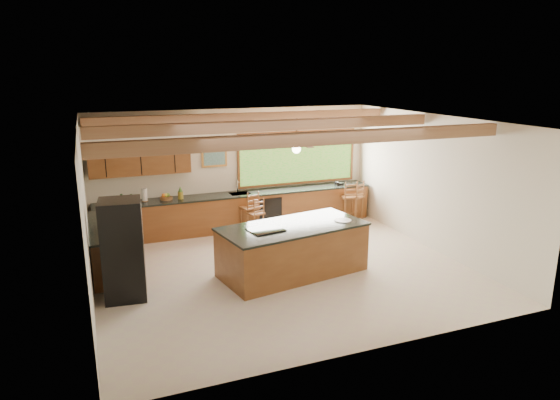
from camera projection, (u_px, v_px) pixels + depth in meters
name	position (u px, v px, depth m)	size (l,w,h in m)	color
ground	(282.00, 269.00, 10.11)	(7.20, 7.20, 0.00)	beige
room_shell	(263.00, 157.00, 10.08)	(7.27, 6.54, 3.02)	beige
counter_run	(212.00, 218.00, 11.97)	(7.12, 3.10, 1.23)	brown
island	(292.00, 249.00, 9.82)	(3.02, 1.80, 1.01)	brown
refrigerator	(123.00, 250.00, 8.65)	(0.76, 0.75, 1.79)	black
bar_stool_a	(250.00, 209.00, 12.14)	(0.47, 0.47, 1.09)	brown
bar_stool_b	(256.00, 214.00, 11.91)	(0.44, 0.44, 0.98)	brown
bar_stool_c	(350.00, 198.00, 13.09)	(0.46, 0.46, 1.13)	brown
bar_stool_d	(355.00, 198.00, 13.16)	(0.52, 0.53, 1.10)	brown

